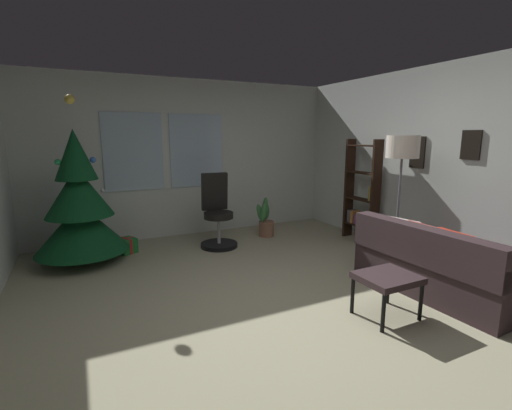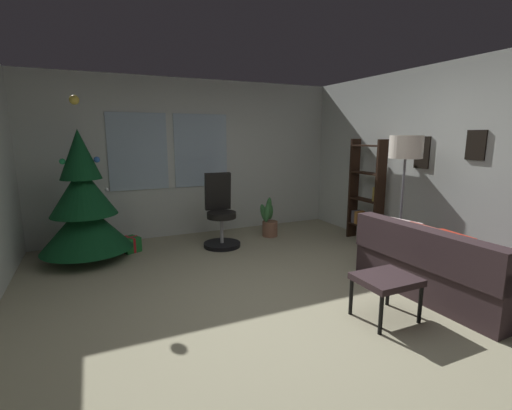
{
  "view_description": "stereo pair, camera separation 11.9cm",
  "coord_description": "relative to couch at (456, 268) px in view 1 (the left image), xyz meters",
  "views": [
    {
      "loc": [
        -1.69,
        -2.84,
        1.68
      ],
      "look_at": [
        0.04,
        0.67,
        0.92
      ],
      "focal_mm": 25.41,
      "sensor_mm": 36.0,
      "label": 1
    },
    {
      "loc": [
        -1.58,
        -2.89,
        1.68
      ],
      "look_at": [
        0.04,
        0.67,
        0.92
      ],
      "focal_mm": 25.41,
      "sensor_mm": 36.0,
      "label": 2
    }
  ],
  "objects": [
    {
      "name": "couch",
      "position": [
        0.0,
        0.0,
        0.0
      ],
      "size": [
        1.65,
        1.73,
        0.76
      ],
      "color": "#342629",
      "rests_on": "ground_plane"
    },
    {
      "name": "footstool",
      "position": [
        -1.08,
        -0.08,
        0.09
      ],
      "size": [
        0.52,
        0.45,
        0.41
      ],
      "color": "#342629",
      "rests_on": "ground_plane"
    },
    {
      "name": "ground_plane",
      "position": [
        -1.88,
        0.47,
        -0.32
      ],
      "size": [
        5.09,
        6.22,
        0.1
      ],
      "primitive_type": "cube",
      "color": "tan"
    },
    {
      "name": "holiday_tree",
      "position": [
        -3.58,
        2.81,
        0.46
      ],
      "size": [
        1.17,
        1.17,
        2.17
      ],
      "color": "#4C331E",
      "rests_on": "ground_plane"
    },
    {
      "name": "wall_back_with_windows",
      "position": [
        -1.89,
        3.63,
        1.02
      ],
      "size": [
        5.09,
        0.12,
        2.58
      ],
      "color": "silver",
      "rests_on": "ground_plane"
    },
    {
      "name": "wall_right_with_frames",
      "position": [
        0.72,
        0.47,
        1.02
      ],
      "size": [
        0.12,
        6.22,
        2.58
      ],
      "color": "silver",
      "rests_on": "ground_plane"
    },
    {
      "name": "office_chair",
      "position": [
        -1.72,
        2.71,
        0.17
      ],
      "size": [
        0.56,
        0.56,
        1.12
      ],
      "color": "black",
      "rests_on": "ground_plane"
    },
    {
      "name": "gift_box_red",
      "position": [
        -3.09,
        3.02,
        -0.17
      ],
      "size": [
        0.28,
        0.28,
        0.2
      ],
      "color": "red",
      "rests_on": "ground_plane"
    },
    {
      "name": "potted_plant",
      "position": [
        -0.8,
        2.89,
        -0.02
      ],
      "size": [
        0.3,
        0.32,
        0.67
      ],
      "color": "#8B5D47",
      "rests_on": "ground_plane"
    },
    {
      "name": "floor_lamp",
      "position": [
        0.08,
        0.91,
        1.17
      ],
      "size": [
        0.4,
        0.4,
        1.68
      ],
      "color": "slate",
      "rests_on": "ground_plane"
    },
    {
      "name": "gift_box_green",
      "position": [
        -3.03,
        2.98,
        -0.17
      ],
      "size": [
        0.31,
        0.32,
        0.22
      ],
      "color": "#1E722D",
      "rests_on": "ground_plane"
    },
    {
      "name": "bookshelf",
      "position": [
        0.45,
        1.98,
        0.44
      ],
      "size": [
        0.18,
        0.64,
        1.62
      ],
      "color": "black",
      "rests_on": "ground_plane"
    }
  ]
}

